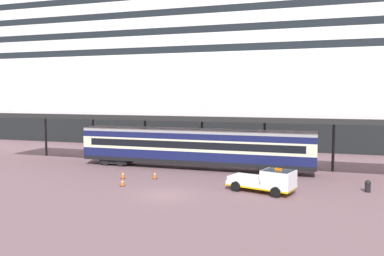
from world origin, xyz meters
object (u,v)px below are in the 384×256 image
at_px(train_carriage, 194,146).
at_px(traffic_cone_far, 155,175).
at_px(quay_bollard, 368,186).
at_px(cruise_ship, 184,58).
at_px(service_truck, 267,180).
at_px(traffic_cone_near, 122,182).
at_px(traffic_cone_mid, 123,175).

relative_size(train_carriage, traffic_cone_far, 31.61).
bearing_deg(train_carriage, quay_bollard, -18.27).
xyz_separation_m(cruise_ship, service_truck, (19.93, -38.19, -13.30)).
xyz_separation_m(train_carriage, quay_bollard, (15.96, -5.27, -1.80)).
height_order(traffic_cone_near, quay_bollard, quay_bollard).
bearing_deg(train_carriage, service_truck, -42.95).
bearing_deg(traffic_cone_mid, cruise_ship, 100.45).
xyz_separation_m(train_carriage, service_truck, (8.45, -7.87, -1.32)).
bearing_deg(quay_bollard, traffic_cone_far, -178.30).
bearing_deg(cruise_ship, traffic_cone_near, -78.35).
relative_size(traffic_cone_near, traffic_cone_far, 0.87).
height_order(train_carriage, traffic_cone_mid, train_carriage).
xyz_separation_m(train_carriage, traffic_cone_far, (-1.88, -5.80, -1.93)).
xyz_separation_m(traffic_cone_mid, quay_bollard, (20.62, 1.35, 0.15)).
relative_size(cruise_ship, traffic_cone_far, 184.05).
bearing_deg(traffic_cone_far, service_truck, -11.33).
xyz_separation_m(traffic_cone_mid, traffic_cone_far, (2.78, 0.82, 0.01)).
distance_m(cruise_ship, service_truck, 45.09).
bearing_deg(traffic_cone_near, traffic_cone_far, 67.73).
relative_size(service_truck, traffic_cone_far, 7.25).
bearing_deg(traffic_cone_mid, traffic_cone_near, -63.15).
xyz_separation_m(cruise_ship, train_carriage, (11.48, -30.33, -11.98)).
bearing_deg(traffic_cone_far, quay_bollard, 1.70).
relative_size(service_truck, traffic_cone_mid, 7.39).
relative_size(train_carriage, traffic_cone_mid, 32.24).
relative_size(traffic_cone_mid, quay_bollard, 0.78).
relative_size(train_carriage, traffic_cone_near, 36.40).
relative_size(service_truck, quay_bollard, 5.79).
relative_size(service_truck, traffic_cone_near, 8.35).
relative_size(train_carriage, quay_bollard, 25.26).
relative_size(cruise_ship, traffic_cone_near, 211.96).
height_order(cruise_ship, train_carriage, cruise_ship).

